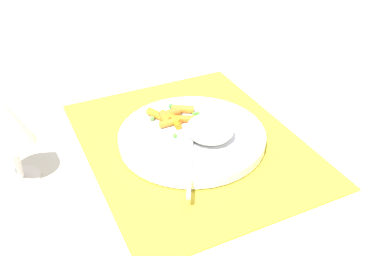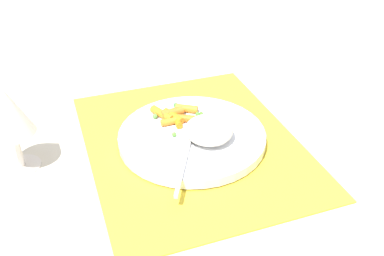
% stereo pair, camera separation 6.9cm
% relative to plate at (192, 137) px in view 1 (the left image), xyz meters
% --- Properties ---
extents(ground_plane, '(2.40, 2.40, 0.00)m').
position_rel_plate_xyz_m(ground_plane, '(0.00, 0.00, -0.01)').
color(ground_plane, beige).
extents(placemat, '(0.45, 0.36, 0.01)m').
position_rel_plate_xyz_m(placemat, '(0.00, 0.00, -0.01)').
color(placemat, gold).
rests_on(placemat, ground_plane).
extents(plate, '(0.26, 0.26, 0.02)m').
position_rel_plate_xyz_m(plate, '(0.00, 0.00, 0.00)').
color(plate, white).
rests_on(plate, placemat).
extents(rice_mound, '(0.08, 0.08, 0.04)m').
position_rel_plate_xyz_m(rice_mound, '(-0.03, -0.02, 0.03)').
color(rice_mound, beige).
rests_on(rice_mound, plate).
extents(carrot_portion, '(0.08, 0.09, 0.02)m').
position_rel_plate_xyz_m(carrot_portion, '(0.05, 0.01, 0.02)').
color(carrot_portion, orange).
rests_on(carrot_portion, plate).
extents(pea_scatter, '(0.10, 0.09, 0.01)m').
position_rel_plate_xyz_m(pea_scatter, '(0.06, 0.01, 0.01)').
color(pea_scatter, '#51A33E').
rests_on(pea_scatter, plate).
extents(fork, '(0.19, 0.11, 0.01)m').
position_rel_plate_xyz_m(fork, '(-0.04, 0.02, 0.01)').
color(fork, silver).
rests_on(fork, plate).
extents(wine_glass, '(0.07, 0.07, 0.15)m').
position_rel_plate_xyz_m(wine_glass, '(0.03, 0.29, 0.09)').
color(wine_glass, silver).
rests_on(wine_glass, ground_plane).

